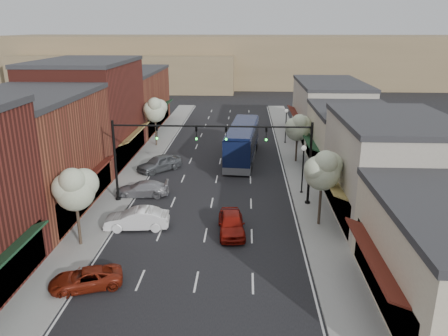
# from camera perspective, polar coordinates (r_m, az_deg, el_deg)

# --- Properties ---
(ground) EXTENTS (160.00, 160.00, 0.00)m
(ground) POSITION_cam_1_polar(r_m,az_deg,el_deg) (29.76, -2.79, -10.47)
(ground) COLOR black
(ground) RESTS_ON ground
(sidewalk_left) EXTENTS (2.80, 73.00, 0.15)m
(sidewalk_left) POSITION_cam_1_polar(r_m,az_deg,el_deg) (48.01, -10.66, 0.59)
(sidewalk_left) COLOR gray
(sidewalk_left) RESTS_ON ground
(sidewalk_right) EXTENTS (2.80, 73.00, 0.15)m
(sidewalk_right) POSITION_cam_1_polar(r_m,az_deg,el_deg) (47.05, 9.66, 0.29)
(sidewalk_right) COLOR gray
(sidewalk_right) RESTS_ON ground
(curb_left) EXTENTS (0.25, 73.00, 0.17)m
(curb_left) POSITION_cam_1_polar(r_m,az_deg,el_deg) (47.71, -9.03, 0.57)
(curb_left) COLOR gray
(curb_left) RESTS_ON ground
(curb_right) EXTENTS (0.25, 73.00, 0.17)m
(curb_right) POSITION_cam_1_polar(r_m,az_deg,el_deg) (46.90, 7.96, 0.31)
(curb_right) COLOR gray
(curb_right) RESTS_ON ground
(bldg_left_midnear) EXTENTS (10.14, 14.10, 9.40)m
(bldg_left_midnear) POSITION_cam_1_polar(r_m,az_deg,el_deg) (37.47, -24.17, 1.67)
(bldg_left_midnear) COLOR brown
(bldg_left_midnear) RESTS_ON ground
(bldg_left_midfar) EXTENTS (10.14, 14.10, 10.90)m
(bldg_left_midfar) POSITION_cam_1_polar(r_m,az_deg,el_deg) (49.84, -17.22, 7.05)
(bldg_left_midfar) COLOR maroon
(bldg_left_midfar) RESTS_ON ground
(bldg_left_far) EXTENTS (10.14, 18.10, 8.40)m
(bldg_left_far) POSITION_cam_1_polar(r_m,az_deg,el_deg) (65.08, -12.41, 8.72)
(bldg_left_far) COLOR brown
(bldg_left_far) RESTS_ON ground
(bldg_right_midnear) EXTENTS (9.14, 12.10, 7.90)m
(bldg_right_midnear) POSITION_cam_1_polar(r_m,az_deg,el_deg) (35.38, 20.82, -0.09)
(bldg_right_midnear) COLOR #ADA594
(bldg_right_midnear) RESTS_ON ground
(bldg_right_midfar) EXTENTS (9.14, 12.10, 6.40)m
(bldg_right_midfar) POSITION_cam_1_polar(r_m,az_deg,el_deg) (46.69, 16.41, 3.61)
(bldg_right_midfar) COLOR beige
(bldg_right_midfar) RESTS_ON ground
(bldg_right_far) EXTENTS (9.14, 16.10, 7.40)m
(bldg_right_far) POSITION_cam_1_polar(r_m,az_deg,el_deg) (59.99, 13.49, 7.40)
(bldg_right_far) COLOR #ADA594
(bldg_right_far) RESTS_ON ground
(hill_far) EXTENTS (120.00, 30.00, 12.00)m
(hill_far) POSITION_cam_1_polar(r_m,az_deg,el_deg) (116.35, 1.57, 13.95)
(hill_far) COLOR #7A6647
(hill_far) RESTS_ON ground
(hill_near) EXTENTS (50.00, 20.00, 8.00)m
(hill_near) POSITION_cam_1_polar(r_m,az_deg,el_deg) (108.14, -12.28, 12.19)
(hill_near) COLOR #7A6647
(hill_near) RESTS_ON ground
(signal_mast_right) EXTENTS (8.22, 0.46, 7.00)m
(signal_mast_right) POSITION_cam_1_polar(r_m,az_deg,el_deg) (35.46, 7.45, 2.21)
(signal_mast_right) COLOR black
(signal_mast_right) RESTS_ON ground
(signal_mast_left) EXTENTS (8.22, 0.46, 7.00)m
(signal_mast_left) POSITION_cam_1_polar(r_m,az_deg,el_deg) (36.31, -10.54, 2.43)
(signal_mast_left) COLOR black
(signal_mast_left) RESTS_ON ground
(tree_right_near) EXTENTS (2.85, 2.65, 5.95)m
(tree_right_near) POSITION_cam_1_polar(r_m,az_deg,el_deg) (32.00, 12.84, -0.16)
(tree_right_near) COLOR #47382B
(tree_right_near) RESTS_ON ground
(tree_right_far) EXTENTS (2.85, 2.65, 5.43)m
(tree_right_far) POSITION_cam_1_polar(r_m,az_deg,el_deg) (47.42, 9.65, 5.33)
(tree_right_far) COLOR #47382B
(tree_right_far) RESTS_ON ground
(tree_left_near) EXTENTS (2.85, 2.65, 5.69)m
(tree_left_near) POSITION_cam_1_polar(r_m,az_deg,el_deg) (29.90, -18.88, -2.46)
(tree_left_near) COLOR #47382B
(tree_left_near) RESTS_ON ground
(tree_left_far) EXTENTS (2.85, 2.65, 6.13)m
(tree_left_far) POSITION_cam_1_polar(r_m,az_deg,el_deg) (53.98, -8.99, 7.55)
(tree_left_far) COLOR #47382B
(tree_left_far) RESTS_ON ground
(lamp_post_near) EXTENTS (0.44, 0.44, 4.44)m
(lamp_post_near) POSITION_cam_1_polar(r_m,az_deg,el_deg) (38.53, 10.31, 0.84)
(lamp_post_near) COLOR black
(lamp_post_near) RESTS_ON ground
(lamp_post_far) EXTENTS (0.44, 0.44, 4.44)m
(lamp_post_far) POSITION_cam_1_polar(r_m,az_deg,el_deg) (55.40, 8.11, 6.18)
(lamp_post_far) COLOR black
(lamp_post_far) RESTS_ON ground
(coach_bus) EXTENTS (3.84, 12.90, 3.88)m
(coach_bus) POSITION_cam_1_polar(r_m,az_deg,el_deg) (48.52, 2.43, 3.46)
(coach_bus) COLOR #0D1637
(coach_bus) RESTS_ON ground
(red_hatchback) EXTENTS (2.22, 4.67, 1.54)m
(red_hatchback) POSITION_cam_1_polar(r_m,az_deg,el_deg) (31.46, 0.98, -7.23)
(red_hatchback) COLOR maroon
(red_hatchback) RESTS_ON ground
(parked_car_a) EXTENTS (4.47, 3.12, 1.13)m
(parked_car_a) POSITION_cam_1_polar(r_m,az_deg,el_deg) (26.67, -17.60, -13.63)
(parked_car_a) COLOR maroon
(parked_car_a) RESTS_ON ground
(parked_car_b) EXTENTS (4.82, 2.10, 1.54)m
(parked_car_b) POSITION_cam_1_polar(r_m,az_deg,el_deg) (32.76, -11.32, -6.53)
(parked_car_b) COLOR white
(parked_car_b) RESTS_ON ground
(parked_car_c) EXTENTS (4.77, 2.34, 1.33)m
(parked_car_c) POSITION_cam_1_polar(r_m,az_deg,el_deg) (38.84, -10.62, -2.69)
(parked_car_c) COLOR #A0A0A5
(parked_car_c) RESTS_ON ground
(parked_car_d) EXTENTS (4.74, 4.89, 1.66)m
(parked_car_d) POSITION_cam_1_polar(r_m,az_deg,el_deg) (45.23, -8.43, 0.62)
(parked_car_d) COLOR #565A5D
(parked_car_d) RESTS_ON ground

